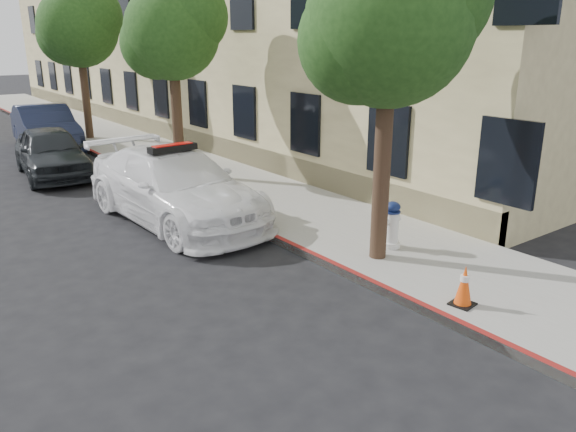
# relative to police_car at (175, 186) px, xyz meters

# --- Properties ---
(ground) EXTENTS (120.00, 120.00, 0.00)m
(ground) POSITION_rel_police_car_xyz_m (-1.10, -2.59, -0.81)
(ground) COLOR black
(ground) RESTS_ON ground
(sidewalk) EXTENTS (3.20, 50.00, 0.15)m
(sidewalk) POSITION_rel_police_car_xyz_m (2.50, 7.41, -0.73)
(sidewalk) COLOR gray
(sidewalk) RESTS_ON ground
(curb_strip) EXTENTS (0.12, 50.00, 0.15)m
(curb_strip) POSITION_rel_police_car_xyz_m (0.96, 7.41, -0.73)
(curb_strip) COLOR maroon
(curb_strip) RESTS_ON ground
(building) EXTENTS (8.00, 36.00, 10.00)m
(building) POSITION_rel_police_car_xyz_m (8.10, 12.41, 4.19)
(building) COLOR tan
(building) RESTS_ON ground
(tree_near) EXTENTS (2.92, 2.82, 5.62)m
(tree_near) POSITION_rel_police_car_xyz_m (1.83, -4.60, 3.46)
(tree_near) COLOR black
(tree_near) RESTS_ON sidewalk
(tree_mid) EXTENTS (2.77, 2.64, 5.43)m
(tree_mid) POSITION_rel_police_car_xyz_m (1.83, 3.40, 3.35)
(tree_mid) COLOR black
(tree_mid) RESTS_ON sidewalk
(tree_far) EXTENTS (3.10, 3.00, 5.81)m
(tree_far) POSITION_rel_police_car_xyz_m (1.83, 11.40, 3.58)
(tree_far) COLOR black
(tree_far) RESTS_ON sidewalk
(police_car) EXTENTS (2.57, 5.68, 1.76)m
(police_car) POSITION_rel_police_car_xyz_m (0.00, 0.00, 0.00)
(police_car) COLOR white
(police_car) RESTS_ON ground
(parked_car_mid) EXTENTS (2.17, 4.49, 1.48)m
(parked_car_mid) POSITION_rel_police_car_xyz_m (-1.04, 6.13, -0.07)
(parked_car_mid) COLOR black
(parked_car_mid) RESTS_ON ground
(parked_car_far) EXTENTS (2.09, 5.07, 1.63)m
(parked_car_far) POSITION_rel_police_car_xyz_m (-0.06, 10.51, 0.01)
(parked_car_far) COLOR black
(parked_car_far) RESTS_ON ground
(fire_hydrant) EXTENTS (0.37, 0.35, 0.91)m
(fire_hydrant) POSITION_rel_police_car_xyz_m (2.36, -4.39, -0.22)
(fire_hydrant) COLOR silver
(fire_hydrant) RESTS_ON sidewalk
(traffic_cone) EXTENTS (0.38, 0.38, 0.64)m
(traffic_cone) POSITION_rel_police_car_xyz_m (1.41, -6.74, -0.34)
(traffic_cone) COLOR black
(traffic_cone) RESTS_ON sidewalk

